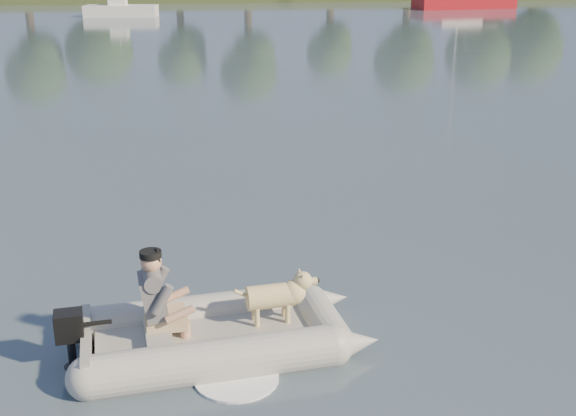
{
  "coord_description": "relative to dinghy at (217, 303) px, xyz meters",
  "views": [
    {
      "loc": [
        -0.73,
        -7.15,
        4.07
      ],
      "look_at": [
        0.39,
        2.13,
        0.75
      ],
      "focal_mm": 45.0,
      "sensor_mm": 36.0,
      "label": 1
    }
  ],
  "objects": [
    {
      "name": "outboard_motor",
      "position": [
        -1.52,
        -0.2,
        -0.25
      ],
      "size": [
        0.41,
        0.31,
        0.72
      ],
      "primitive_type": null,
      "rotation": [
        0.0,
        0.0,
        0.13
      ],
      "color": "black",
      "rests_on": "dinghy"
    },
    {
      "name": "water",
      "position": [
        0.65,
        0.2,
        -0.54
      ],
      "size": [
        160.0,
        160.0,
        0.0
      ],
      "primitive_type": "plane",
      "color": "slate",
      "rests_on": "ground"
    },
    {
      "name": "motorboat",
      "position": [
        -5.22,
        43.87,
        0.41
      ],
      "size": [
        5.1,
        2.4,
        2.09
      ],
      "primitive_type": null,
      "rotation": [
        0.0,
        0.0,
        -0.1
      ],
      "color": "white",
      "rests_on": "water"
    },
    {
      "name": "dog",
      "position": [
        0.58,
        0.13,
        -0.06
      ],
      "size": [
        0.89,
        0.42,
        0.57
      ],
      "primitive_type": null,
      "rotation": [
        0.0,
        0.0,
        0.13
      ],
      "color": "tan",
      "rests_on": "dinghy"
    },
    {
      "name": "sailboat",
      "position": [
        20.1,
        48.37,
        -0.07
      ],
      "size": [
        8.04,
        3.45,
        10.7
      ],
      "rotation": [
        0.0,
        0.0,
        0.15
      ],
      "color": "maroon",
      "rests_on": "water"
    },
    {
      "name": "dinghy",
      "position": [
        0.0,
        0.0,
        0.0
      ],
      "size": [
        4.64,
        3.47,
        1.28
      ],
      "primitive_type": null,
      "rotation": [
        0.0,
        0.0,
        0.13
      ],
      "color": "#999994",
      "rests_on": "water"
    },
    {
      "name": "man",
      "position": [
        -0.64,
        -0.04,
        0.17
      ],
      "size": [
        0.74,
        0.65,
        0.99
      ],
      "primitive_type": null,
      "rotation": [
        0.0,
        0.0,
        0.13
      ],
      "color": "#5B5A5F",
      "rests_on": "dinghy"
    }
  ]
}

